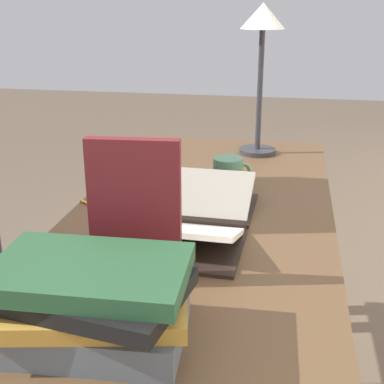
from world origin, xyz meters
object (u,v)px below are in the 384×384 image
Objects in this scene: book_standing_upright at (135,214)px; pencil at (100,209)px; open_book at (186,217)px; book_stack_tall at (92,302)px; reading_lamp at (262,39)px; coffee_mug at (228,172)px.

book_standing_upright reaches higher than pencil.
open_book is 0.23m from pencil.
book_stack_tall is 1.15m from reading_lamp.
book_standing_upright is 0.57× the size of reading_lamp.
reading_lamp is at bearing 149.47° from pencil.
pencil is at bearing -102.05° from open_book.
book_stack_tall is at bearing -8.82° from reading_lamp.
coffee_mug is at bearing 128.82° from pencil.
book_standing_upright reaches higher than open_book.
book_stack_tall is 0.20m from book_standing_upright.
reading_lamp is (-0.64, 0.12, 0.35)m from open_book.
open_book is 0.96× the size of reading_lamp.
pencil is at bearing -30.53° from reading_lamp.
book_standing_upright is 0.40m from pencil.
open_book is 1.47× the size of book_stack_tall.
book_stack_tall is at bearing -9.47° from book_standing_upright.
book_standing_upright is at bearing 175.37° from book_stack_tall.
open_book is at bearing 167.47° from book_standing_upright.
coffee_mug is (0.35, -0.06, -0.33)m from reading_lamp.
reading_lamp reaches higher than book_standing_upright.
open_book is 0.74m from reading_lamp.
coffee_mug is at bearing 171.27° from book_stack_tall.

